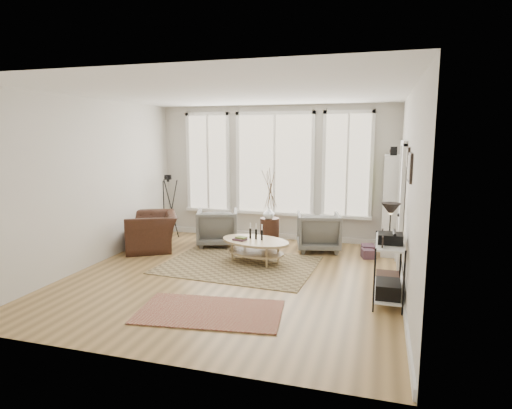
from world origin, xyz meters
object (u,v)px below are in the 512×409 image
(low_shelf, at_px, (389,263))
(armchair_right, at_px, (318,231))
(coffee_table, at_px, (255,245))
(bookcase, at_px, (391,204))
(side_table, at_px, (270,208))
(accent_chair, at_px, (151,231))
(armchair_left, at_px, (217,227))

(low_shelf, xyz_separation_m, armchair_right, (-1.30, 2.29, -0.13))
(coffee_table, bearing_deg, bookcase, 30.37)
(bookcase, height_order, side_table, bookcase)
(side_table, xyz_separation_m, accent_chair, (-2.22, -0.89, -0.43))
(low_shelf, height_order, armchair_right, low_shelf)
(armchair_right, xyz_separation_m, side_table, (-1.01, 0.04, 0.41))
(side_table, height_order, accent_chair, side_table)
(bookcase, distance_m, low_shelf, 2.56)
(coffee_table, bearing_deg, armchair_left, 138.82)
(armchair_left, relative_size, armchair_right, 0.99)
(low_shelf, bearing_deg, armchair_right, 119.48)
(low_shelf, relative_size, armchair_left, 1.57)
(low_shelf, relative_size, armchair_right, 1.56)
(accent_chair, bearing_deg, coffee_table, 51.92)
(low_shelf, relative_size, side_table, 0.79)
(bookcase, height_order, accent_chair, bookcase)
(bookcase, bearing_deg, accent_chair, -166.78)
(armchair_right, relative_size, accent_chair, 0.75)
(bookcase, relative_size, side_table, 1.25)
(coffee_table, height_order, accent_chair, accent_chair)
(low_shelf, xyz_separation_m, side_table, (-2.31, 2.33, 0.28))
(low_shelf, bearing_deg, side_table, 134.67)
(bookcase, xyz_separation_m, accent_chair, (-4.59, -1.08, -0.59))
(side_table, bearing_deg, armchair_right, -2.29)
(armchair_right, distance_m, side_table, 1.09)
(coffee_table, relative_size, accent_chair, 1.32)
(side_table, relative_size, accent_chair, 1.47)
(coffee_table, xyz_separation_m, armchair_right, (0.98, 1.14, 0.06))
(bookcase, relative_size, low_shelf, 1.58)
(side_table, distance_m, accent_chair, 2.43)
(armchair_left, bearing_deg, low_shelf, 129.37)
(low_shelf, distance_m, armchair_left, 3.98)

